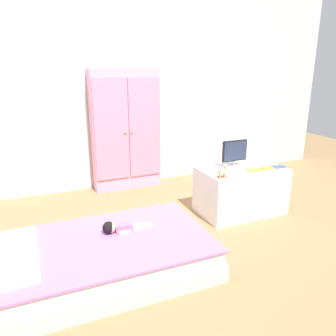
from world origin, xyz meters
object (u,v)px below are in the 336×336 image
doll (118,228)px  wardrobe (126,130)px  book_orange (268,168)px  book_yellow (254,170)px  book_blue (279,167)px  rocking_horse_toy (223,171)px  tv_stand (240,190)px  bed (103,257)px  tv_monitor (235,152)px

doll → wardrobe: wardrobe is taller
book_orange → wardrobe: bearing=130.2°
wardrobe → book_yellow: (0.95, -1.32, -0.25)m
book_yellow → book_blue: size_ratio=1.21×
book_orange → book_blue: bearing=0.0°
rocking_horse_toy → book_blue: (0.72, 0.06, -0.06)m
doll → book_yellow: (1.50, 0.30, 0.20)m
book_blue → rocking_horse_toy: bearing=-175.3°
rocking_horse_toy → book_yellow: size_ratio=0.82×
tv_stand → book_blue: (0.37, -0.12, 0.25)m
doll → bed: bearing=-144.9°
bed → book_orange: size_ratio=12.65×
book_yellow → rocking_horse_toy: bearing=-171.7°
tv_stand → doll: bearing=-163.8°
rocking_horse_toy → book_blue: 0.72m
wardrobe → book_orange: 1.75m
book_yellow → tv_stand: bearing=118.9°
tv_monitor → book_blue: (0.42, -0.21, -0.15)m
tv_monitor → book_orange: (0.28, -0.21, -0.15)m
wardrobe → book_yellow: bearing=-54.3°
bed → book_yellow: size_ratio=10.18×
wardrobe → rocking_horse_toy: 1.50m
tv_monitor → rocking_horse_toy: bearing=-138.3°
wardrobe → book_yellow: wardrobe is taller
book_yellow → book_blue: bearing=0.0°
book_yellow → book_blue: (0.31, 0.00, 0.00)m
bed → doll: (0.15, 0.11, 0.17)m
rocking_horse_toy → book_blue: rocking_horse_toy is taller
bed → tv_stand: 1.67m
doll → tv_monitor: bearing=20.0°
bed → book_yellow: book_yellow is taller
book_yellow → doll: bearing=-168.7°
bed → tv_monitor: size_ratio=5.66×
bed → book_yellow: (1.65, 0.40, 0.37)m
tv_stand → book_blue: bearing=-17.5°
tv_stand → rocking_horse_toy: size_ratio=6.71×
tv_stand → book_blue: 0.46m
bed → book_blue: 2.03m
doll → tv_stand: 1.49m
doll → tv_monitor: size_ratio=1.38×
book_blue → bed: bearing=-168.3°
book_orange → book_blue: same height
bed → book_orange: (1.82, 0.40, 0.37)m
wardrobe → book_yellow: 1.65m
bed → wardrobe: 1.96m
doll → book_blue: bearing=9.4°
bed → tv_stand: bearing=18.3°
tv_stand → book_blue: size_ratio=6.67×
tv_stand → tv_monitor: size_ratio=3.07×
tv_monitor → book_yellow: bearing=-62.9°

